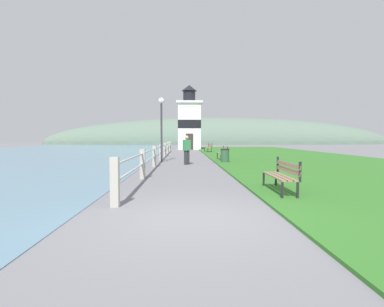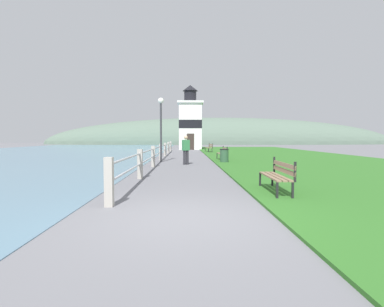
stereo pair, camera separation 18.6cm
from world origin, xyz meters
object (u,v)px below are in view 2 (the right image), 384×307
at_px(park_bench_midway, 223,152).
at_px(lighthouse, 190,122).
at_px(park_bench_far, 209,147).
at_px(lamp_post, 161,118).
at_px(person_strolling, 186,149).
at_px(trash_bin, 224,156).
at_px(park_bench_near, 278,174).

distance_m(park_bench_midway, lighthouse, 18.79).
xyz_separation_m(park_bench_far, lamp_post, (-3.93, -11.68, 2.20)).
distance_m(park_bench_far, lamp_post, 12.52).
xyz_separation_m(person_strolling, lamp_post, (-1.54, 1.89, 1.86)).
bearing_deg(park_bench_far, lighthouse, -84.73).
height_order(park_bench_midway, trash_bin, park_bench_midway).
relative_size(park_bench_near, person_strolling, 1.18).
height_order(park_bench_midway, person_strolling, person_strolling).
distance_m(park_bench_near, trash_bin, 9.71).
relative_size(park_bench_near, lighthouse, 0.24).
relative_size(person_strolling, trash_bin, 1.94).
xyz_separation_m(park_bench_midway, trash_bin, (-0.15, -1.85, -0.11)).
bearing_deg(park_bench_midway, person_strolling, 48.42).
height_order(park_bench_near, park_bench_far, same).
bearing_deg(lamp_post, person_strolling, -50.81).
relative_size(lighthouse, person_strolling, 4.99).
bearing_deg(person_strolling, lighthouse, -27.70).
bearing_deg(trash_bin, lamp_post, 167.07).
distance_m(park_bench_near, park_bench_midway, 11.56).
bearing_deg(trash_bin, person_strolling, -156.12).
relative_size(park_bench_far, person_strolling, 1.02).
bearing_deg(park_bench_far, trash_bin, 81.57).
relative_size(lighthouse, trash_bin, 9.65).
bearing_deg(park_bench_near, person_strolling, -72.54).
relative_size(park_bench_far, lamp_post, 0.42).
distance_m(park_bench_far, trash_bin, 12.56).
bearing_deg(trash_bin, lighthouse, 94.83).
xyz_separation_m(park_bench_midway, person_strolling, (-2.43, -2.86, 0.34)).
bearing_deg(trash_bin, park_bench_near, -88.80).
distance_m(lighthouse, person_strolling, 21.49).
height_order(person_strolling, lamp_post, lamp_post).
bearing_deg(lamp_post, park_bench_far, 71.41).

